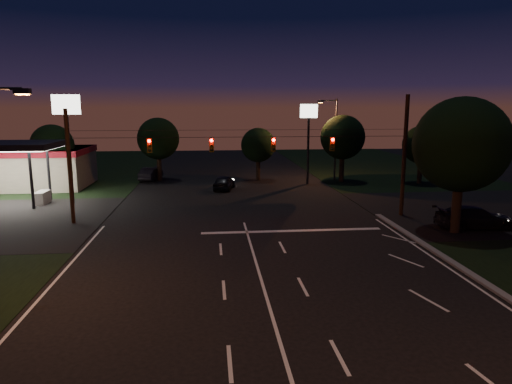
{
  "coord_description": "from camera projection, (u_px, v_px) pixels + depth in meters",
  "views": [
    {
      "loc": [
        -2.3,
        -17.37,
        8.06
      ],
      "look_at": [
        0.43,
        9.74,
        3.0
      ],
      "focal_mm": 32.0,
      "sensor_mm": 36.0,
      "label": 1
    }
  ],
  "objects": [
    {
      "name": "car_cross",
      "position": [
        475.0,
        217.0,
        30.74
      ],
      "size": [
        5.29,
        2.24,
        1.52
      ],
      "primitive_type": "imported",
      "rotation": [
        0.0,
        0.0,
        1.55
      ],
      "color": "black",
      "rests_on": "ground"
    },
    {
      "name": "utility_pole_right",
      "position": [
        401.0,
        215.0,
        34.55
      ],
      "size": [
        0.3,
        0.3,
        9.0
      ],
      "primitive_type": "cylinder",
      "color": "black",
      "rests_on": "ground"
    },
    {
      "name": "stop_bar",
      "position": [
        292.0,
        231.0,
        30.24
      ],
      "size": [
        12.0,
        0.5,
        0.01
      ],
      "primitive_type": "cube",
      "color": "silver",
      "rests_on": "ground"
    },
    {
      "name": "tree_far_a",
      "position": [
        53.0,
        146.0,
        45.61
      ],
      "size": [
        4.2,
        4.2,
        6.42
      ],
      "color": "black",
      "rests_on": "ground"
    },
    {
      "name": "tree_far_b",
      "position": [
        159.0,
        139.0,
        50.45
      ],
      "size": [
        4.6,
        4.6,
        6.98
      ],
      "color": "black",
      "rests_on": "ground"
    },
    {
      "name": "street_light_right_far",
      "position": [
        333.0,
        133.0,
        50.14
      ],
      "size": [
        2.2,
        0.35,
        9.0
      ],
      "color": "black",
      "rests_on": "ground"
    },
    {
      "name": "tree_far_e",
      "position": [
        421.0,
        145.0,
        48.39
      ],
      "size": [
        4.0,
        4.0,
        6.18
      ],
      "color": "black",
      "rests_on": "ground"
    },
    {
      "name": "gas_station",
      "position": [
        15.0,
        165.0,
        45.83
      ],
      "size": [
        14.2,
        16.1,
        5.25
      ],
      "color": "gray",
      "rests_on": "ground"
    },
    {
      "name": "utility_pole_left",
      "position": [
        74.0,
        223.0,
        32.19
      ],
      "size": [
        0.28,
        0.28,
        8.0
      ],
      "primitive_type": "cylinder",
      "color": "black",
      "rests_on": "ground"
    },
    {
      "name": "tree_far_d",
      "position": [
        343.0,
        138.0,
        49.45
      ],
      "size": [
        4.8,
        4.8,
        7.3
      ],
      "color": "black",
      "rests_on": "ground"
    },
    {
      "name": "cross_street_right",
      "position": [
        492.0,
        210.0,
        36.31
      ],
      "size": [
        20.0,
        16.0,
        0.02
      ],
      "primitive_type": "cube",
      "color": "black",
      "rests_on": "ground"
    },
    {
      "name": "tree_right_near",
      "position": [
        460.0,
        146.0,
        28.93
      ],
      "size": [
        6.0,
        6.0,
        8.76
      ],
      "color": "black",
      "rests_on": "ground"
    },
    {
      "name": "tree_far_c",
      "position": [
        258.0,
        145.0,
        50.66
      ],
      "size": [
        3.8,
        3.8,
        5.86
      ],
      "color": "black",
      "rests_on": "ground"
    },
    {
      "name": "car_oncoming_a",
      "position": [
        224.0,
        182.0,
        45.36
      ],
      "size": [
        2.51,
        4.44,
        1.42
      ],
      "primitive_type": "imported",
      "rotation": [
        0.0,
        0.0,
        2.93
      ],
      "color": "black",
      "rests_on": "ground"
    },
    {
      "name": "car_oncoming_b",
      "position": [
        151.0,
        174.0,
        51.23
      ],
      "size": [
        2.37,
        4.59,
        1.44
      ],
      "primitive_type": "imported",
      "rotation": [
        0.0,
        0.0,
        2.94
      ],
      "color": "black",
      "rests_on": "ground"
    },
    {
      "name": "ground",
      "position": [
        269.0,
        307.0,
        18.69
      ],
      "size": [
        140.0,
        140.0,
        0.0
      ],
      "primitive_type": "plane",
      "color": "black",
      "rests_on": "ground"
    },
    {
      "name": "pole_sign_right",
      "position": [
        309.0,
        125.0,
        47.69
      ],
      "size": [
        1.8,
        0.3,
        8.4
      ],
      "color": "black",
      "rests_on": "ground"
    },
    {
      "name": "pole_sign_left_near",
      "position": [
        67.0,
        121.0,
        37.56
      ],
      "size": [
        2.2,
        0.3,
        9.1
      ],
      "color": "black",
      "rests_on": "ground"
    },
    {
      "name": "signal_span",
      "position": [
        243.0,
        144.0,
        32.32
      ],
      "size": [
        24.0,
        0.4,
        1.56
      ],
      "color": "black",
      "rests_on": "ground"
    }
  ]
}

